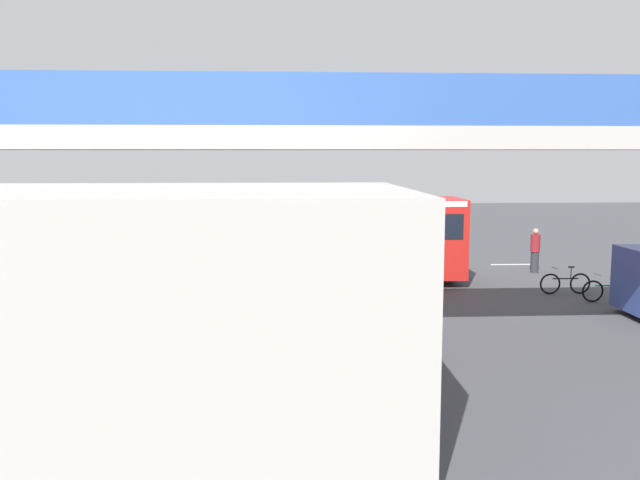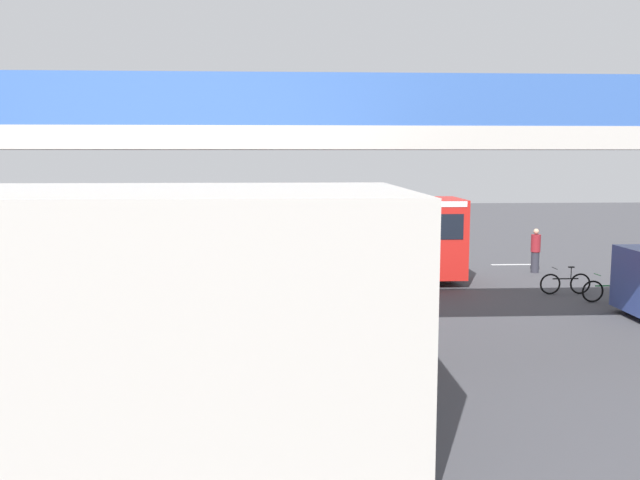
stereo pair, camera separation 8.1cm
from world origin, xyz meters
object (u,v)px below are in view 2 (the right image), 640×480
bicycle_blue (638,284)px  bicycle_green (609,291)px  city_bus (305,233)px  pedestrian (535,251)px  bicycle_black (565,283)px  traffic_sign (429,220)px

bicycle_blue → bicycle_green: (1.59, 1.15, 0.00)m
bicycle_blue → bicycle_green: same height
city_bus → bicycle_green: city_bus is taller
pedestrian → bicycle_black: bearing=82.7°
bicycle_black → pedestrian: bearing=-97.3°
city_bus → traffic_sign: bearing=-140.8°
city_bus → bicycle_green: 10.48m
bicycle_blue → bicycle_black: same height
pedestrian → traffic_sign: size_ratio=0.64×
pedestrian → traffic_sign: 4.75m
city_bus → pedestrian: city_bus is taller
bicycle_green → traffic_sign: (4.14, -8.20, 1.52)m
bicycle_green → pedestrian: 5.57m
pedestrian → traffic_sign: traffic_sign is taller
city_bus → traffic_sign: city_bus is taller
city_bus → traffic_sign: size_ratio=4.12×
bicycle_black → bicycle_green: bearing=124.1°
bicycle_green → traffic_sign: 9.31m
city_bus → pedestrian: size_ratio=6.44×
traffic_sign → pedestrian: bearing=144.9°
pedestrian → traffic_sign: bearing=-35.1°
city_bus → bicycle_black: (-8.82, 2.36, -1.51)m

